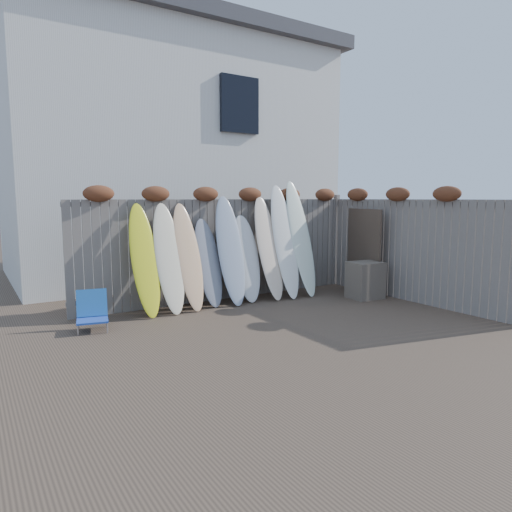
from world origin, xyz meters
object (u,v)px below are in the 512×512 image
surfboard_0 (145,260)px  wooden_crate (365,280)px  beach_chair (92,312)px  lattice_panel (363,251)px

surfboard_0 → wooden_crate: bearing=-16.5°
wooden_crate → surfboard_0: surfboard_0 is taller
beach_chair → surfboard_0: 1.27m
beach_chair → surfboard_0: (0.99, 0.39, 0.69)m
beach_chair → lattice_panel: bearing=-2.2°
wooden_crate → lattice_panel: 0.82m
beach_chair → wooden_crate: wooden_crate is taller
wooden_crate → lattice_panel: bearing=49.0°
wooden_crate → surfboard_0: (-4.21, 1.08, 0.60)m
lattice_panel → surfboard_0: 4.67m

